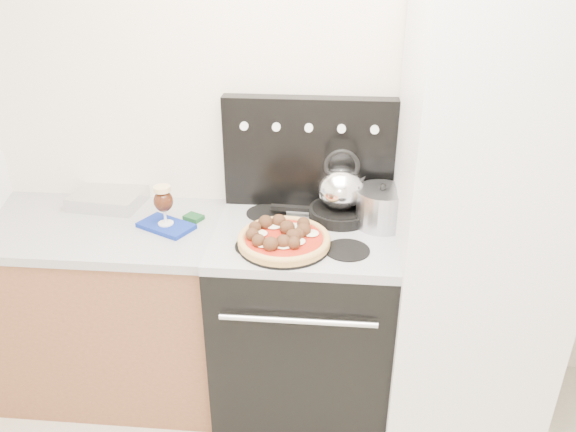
# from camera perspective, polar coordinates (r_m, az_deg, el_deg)

# --- Properties ---
(room_shell) EXTENTS (3.52, 3.01, 2.52)m
(room_shell) POSITION_cam_1_polar(r_m,az_deg,el_deg) (1.45, -3.52, -6.26)
(room_shell) COLOR beige
(room_shell) RESTS_ON ground
(base_cabinet) EXTENTS (1.45, 0.60, 0.86)m
(base_cabinet) POSITION_cam_1_polar(r_m,az_deg,el_deg) (2.92, -20.89, -8.79)
(base_cabinet) COLOR brown
(base_cabinet) RESTS_ON ground
(countertop) EXTENTS (1.48, 0.63, 0.04)m
(countertop) POSITION_cam_1_polar(r_m,az_deg,el_deg) (2.70, -22.42, -0.94)
(countertop) COLOR #A5A5AA
(countertop) RESTS_ON base_cabinet
(stove_body) EXTENTS (0.76, 0.65, 0.88)m
(stove_body) POSITION_cam_1_polar(r_m,az_deg,el_deg) (2.63, 1.53, -10.79)
(stove_body) COLOR black
(stove_body) RESTS_ON ground
(cooktop) EXTENTS (0.76, 0.65, 0.04)m
(cooktop) POSITION_cam_1_polar(r_m,az_deg,el_deg) (2.38, 1.66, -1.96)
(cooktop) COLOR #ADADB2
(cooktop) RESTS_ON stove_body
(backguard) EXTENTS (0.76, 0.08, 0.50)m
(backguard) POSITION_cam_1_polar(r_m,az_deg,el_deg) (2.52, 2.13, 6.45)
(backguard) COLOR black
(backguard) RESTS_ON cooktop
(fridge) EXTENTS (0.64, 0.68, 1.90)m
(fridge) POSITION_cam_1_polar(r_m,az_deg,el_deg) (2.40, 18.54, -1.80)
(fridge) COLOR silver
(fridge) RESTS_ON ground
(foil_sheet) EXTENTS (0.34, 0.26, 0.06)m
(foil_sheet) POSITION_cam_1_polar(r_m,az_deg,el_deg) (2.76, -17.83, 1.68)
(foil_sheet) COLOR white
(foil_sheet) RESTS_ON countertop
(oven_mitt) EXTENTS (0.27, 0.23, 0.02)m
(oven_mitt) POSITION_cam_1_polar(r_m,az_deg,el_deg) (2.49, -12.28, -0.99)
(oven_mitt) COLOR navy
(oven_mitt) RESTS_ON countertop
(beer_glass) EXTENTS (0.10, 0.10, 0.18)m
(beer_glass) POSITION_cam_1_polar(r_m,az_deg,el_deg) (2.45, -12.50, 1.09)
(beer_glass) COLOR #34160B
(beer_glass) RESTS_ON oven_mitt
(pizza_pan) EXTENTS (0.42, 0.42, 0.01)m
(pizza_pan) POSITION_cam_1_polar(r_m,az_deg,el_deg) (2.25, -0.41, -2.93)
(pizza_pan) COLOR black
(pizza_pan) RESTS_ON cooktop
(pizza) EXTENTS (0.41, 0.41, 0.05)m
(pizza) POSITION_cam_1_polar(r_m,az_deg,el_deg) (2.24, -0.41, -2.21)
(pizza) COLOR #DDC46D
(pizza) RESTS_ON pizza_pan
(skillet) EXTENTS (0.29, 0.29, 0.05)m
(skillet) POSITION_cam_1_polar(r_m,az_deg,el_deg) (2.48, 5.27, 0.30)
(skillet) COLOR black
(skillet) RESTS_ON cooktop
(tea_kettle) EXTENTS (0.24, 0.24, 0.23)m
(tea_kettle) POSITION_cam_1_polar(r_m,az_deg,el_deg) (2.42, 5.40, 3.23)
(tea_kettle) COLOR silver
(tea_kettle) RESTS_ON skillet
(stock_pot) EXTENTS (0.22, 0.22, 0.16)m
(stock_pot) POSITION_cam_1_polar(r_m,az_deg,el_deg) (2.42, 9.46, 0.75)
(stock_pot) COLOR #AEAFB6
(stock_pot) RESTS_ON cooktop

